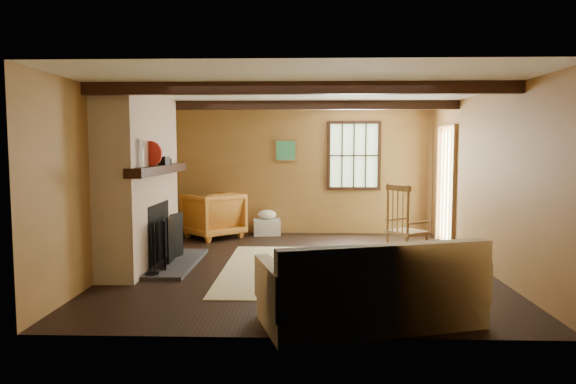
{
  "coord_description": "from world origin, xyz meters",
  "views": [
    {
      "loc": [
        0.04,
        -7.1,
        1.66
      ],
      "look_at": [
        -0.19,
        0.4,
        1.0
      ],
      "focal_mm": 32.0,
      "sensor_mm": 36.0,
      "label": 1
    }
  ],
  "objects_px": {
    "laundry_basket": "(267,227)",
    "rocking_chair": "(405,229)",
    "sofa": "(372,294)",
    "armchair": "(213,215)",
    "fireplace": "(142,187)"
  },
  "relations": [
    {
      "from": "laundry_basket",
      "to": "armchair",
      "type": "xyz_separation_m",
      "value": [
        -0.96,
        -0.34,
        0.27
      ]
    },
    {
      "from": "sofa",
      "to": "rocking_chair",
      "type": "bearing_deg",
      "value": 56.43
    },
    {
      "from": "laundry_basket",
      "to": "rocking_chair",
      "type": "bearing_deg",
      "value": -46.47
    },
    {
      "from": "fireplace",
      "to": "rocking_chair",
      "type": "relative_size",
      "value": 2.11
    },
    {
      "from": "sofa",
      "to": "armchair",
      "type": "height_order",
      "value": "armchair"
    },
    {
      "from": "rocking_chair",
      "to": "armchair",
      "type": "distance_m",
      "value": 3.66
    },
    {
      "from": "sofa",
      "to": "laundry_basket",
      "type": "xyz_separation_m",
      "value": [
        -1.34,
        4.9,
        -0.14
      ]
    },
    {
      "from": "rocking_chair",
      "to": "sofa",
      "type": "height_order",
      "value": "rocking_chair"
    },
    {
      "from": "rocking_chair",
      "to": "armchair",
      "type": "bearing_deg",
      "value": 22.81
    },
    {
      "from": "fireplace",
      "to": "laundry_basket",
      "type": "bearing_deg",
      "value": 58.03
    },
    {
      "from": "fireplace",
      "to": "armchair",
      "type": "xyz_separation_m",
      "value": [
        0.61,
        2.18,
        -0.68
      ]
    },
    {
      "from": "laundry_basket",
      "to": "armchair",
      "type": "bearing_deg",
      "value": -160.48
    },
    {
      "from": "fireplace",
      "to": "armchair",
      "type": "relative_size",
      "value": 2.6
    },
    {
      "from": "fireplace",
      "to": "sofa",
      "type": "bearing_deg",
      "value": -39.25
    },
    {
      "from": "rocking_chair",
      "to": "sofa",
      "type": "distance_m",
      "value": 2.77
    }
  ]
}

